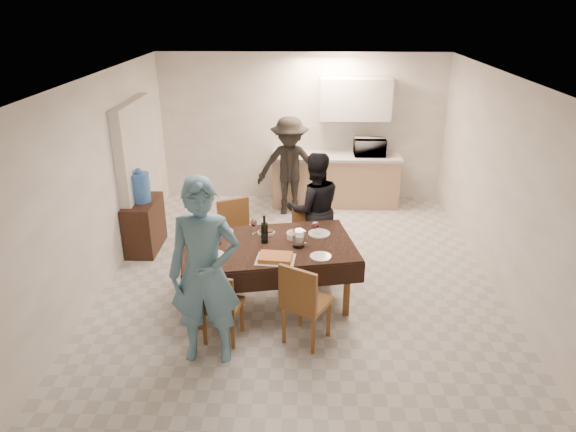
% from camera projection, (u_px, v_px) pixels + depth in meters
% --- Properties ---
extents(floor, '(5.00, 6.00, 0.02)m').
position_uv_depth(floor, '(300.00, 277.00, 6.85)').
color(floor, silver).
rests_on(floor, ground).
extents(ceiling, '(5.00, 6.00, 0.02)m').
position_uv_depth(ceiling, '(302.00, 78.00, 5.82)').
color(ceiling, white).
rests_on(ceiling, wall_back).
extents(wall_back, '(5.00, 0.02, 2.60)m').
position_uv_depth(wall_back, '(302.00, 128.00, 9.09)').
color(wall_back, white).
rests_on(wall_back, floor).
extents(wall_front, '(5.00, 0.02, 2.60)m').
position_uv_depth(wall_front, '(297.00, 331.00, 3.58)').
color(wall_front, white).
rests_on(wall_front, floor).
extents(wall_left, '(0.02, 6.00, 2.60)m').
position_uv_depth(wall_left, '(101.00, 183.00, 6.40)').
color(wall_left, white).
rests_on(wall_left, floor).
extents(wall_right, '(0.02, 6.00, 2.60)m').
position_uv_depth(wall_right, '(505.00, 188.00, 6.26)').
color(wall_right, white).
rests_on(wall_right, floor).
extents(stub_partition, '(0.15, 1.40, 2.10)m').
position_uv_depth(stub_partition, '(138.00, 172.00, 7.60)').
color(stub_partition, beige).
rests_on(stub_partition, floor).
extents(kitchen_base_cabinet, '(2.20, 0.60, 0.86)m').
position_uv_depth(kitchen_base_cabinet, '(335.00, 181.00, 9.12)').
color(kitchen_base_cabinet, tan).
rests_on(kitchen_base_cabinet, floor).
extents(kitchen_worktop, '(2.24, 0.64, 0.05)m').
position_uv_depth(kitchen_worktop, '(336.00, 156.00, 8.94)').
color(kitchen_worktop, '#B5B4AF').
rests_on(kitchen_worktop, kitchen_base_cabinet).
extents(upper_cabinet, '(1.20, 0.34, 0.70)m').
position_uv_depth(upper_cabinet, '(355.00, 99.00, 8.68)').
color(upper_cabinet, silver).
rests_on(upper_cabinet, wall_back).
extents(dining_table, '(2.17, 1.51, 0.78)m').
position_uv_depth(dining_table, '(269.00, 247.00, 6.03)').
color(dining_table, black).
rests_on(dining_table, floor).
extents(chair_near_left, '(0.45, 0.46, 0.46)m').
position_uv_depth(chair_near_left, '(221.00, 301.00, 5.36)').
color(chair_near_left, brown).
rests_on(chair_near_left, floor).
extents(chair_near_right, '(0.59, 0.62, 0.52)m').
position_uv_depth(chair_near_right, '(307.00, 297.00, 5.30)').
color(chair_near_right, brown).
rests_on(chair_near_right, floor).
extents(chair_far_left, '(0.59, 0.61, 0.53)m').
position_uv_depth(chair_far_left, '(238.00, 234.00, 6.70)').
color(chair_far_left, brown).
rests_on(chair_far_left, floor).
extents(chair_far_right, '(0.40, 0.40, 0.47)m').
position_uv_depth(chair_far_right, '(307.00, 238.00, 6.71)').
color(chair_far_right, brown).
rests_on(chair_far_right, floor).
extents(console, '(0.41, 0.81, 0.75)m').
position_uv_depth(console, '(145.00, 225.00, 7.49)').
color(console, black).
rests_on(console, floor).
extents(water_jug, '(0.28, 0.28, 0.42)m').
position_uv_depth(water_jug, '(140.00, 187.00, 7.26)').
color(water_jug, '#407BD4').
rests_on(water_jug, console).
extents(wine_bottle, '(0.08, 0.08, 0.34)m').
position_uv_depth(wine_bottle, '(264.00, 229.00, 5.99)').
color(wine_bottle, black).
rests_on(wine_bottle, dining_table).
extents(water_pitcher, '(0.14, 0.14, 0.21)m').
position_uv_depth(water_pitcher, '(298.00, 238.00, 5.92)').
color(water_pitcher, white).
rests_on(water_pitcher, dining_table).
extents(savoury_tart, '(0.45, 0.36, 0.05)m').
position_uv_depth(savoury_tart, '(275.00, 258.00, 5.65)').
color(savoury_tart, '#CB7D3B').
rests_on(savoury_tart, dining_table).
extents(salad_bowl, '(0.19, 0.19, 0.07)m').
position_uv_depth(salad_bowl, '(295.00, 235.00, 6.15)').
color(salad_bowl, silver).
rests_on(salad_bowl, dining_table).
extents(mushroom_dish, '(0.19, 0.19, 0.03)m').
position_uv_depth(mushroom_dish, '(266.00, 233.00, 6.26)').
color(mushroom_dish, silver).
rests_on(mushroom_dish, dining_table).
extents(wine_glass_a, '(0.09, 0.09, 0.19)m').
position_uv_depth(wine_glass_a, '(218.00, 246.00, 5.76)').
color(wine_glass_a, white).
rests_on(wine_glass_a, dining_table).
extents(wine_glass_b, '(0.09, 0.09, 0.19)m').
position_uv_depth(wine_glass_b, '(315.00, 229.00, 6.19)').
color(wine_glass_b, white).
rests_on(wine_glass_b, dining_table).
extents(wine_glass_c, '(0.08, 0.08, 0.19)m').
position_uv_depth(wine_glass_c, '(254.00, 226.00, 6.26)').
color(wine_glass_c, white).
rests_on(wine_glass_c, dining_table).
extents(plate_near_left, '(0.24, 0.24, 0.01)m').
position_uv_depth(plate_near_left, '(214.00, 255.00, 5.75)').
color(plate_near_left, silver).
rests_on(plate_near_left, dining_table).
extents(plate_near_right, '(0.24, 0.24, 0.01)m').
position_uv_depth(plate_near_right, '(321.00, 256.00, 5.72)').
color(plate_near_right, silver).
rests_on(plate_near_right, dining_table).
extents(plate_far_left, '(0.29, 0.29, 0.02)m').
position_uv_depth(plate_far_left, '(222.00, 232.00, 6.30)').
color(plate_far_left, silver).
rests_on(plate_far_left, dining_table).
extents(plate_far_right, '(0.27, 0.27, 0.02)m').
position_uv_depth(plate_far_right, '(319.00, 233.00, 6.27)').
color(plate_far_right, silver).
rests_on(plate_far_right, dining_table).
extents(microwave, '(0.54, 0.36, 0.30)m').
position_uv_depth(microwave, '(370.00, 147.00, 8.86)').
color(microwave, silver).
rests_on(microwave, kitchen_worktop).
extents(person_near, '(0.72, 0.49, 1.94)m').
position_uv_depth(person_near, '(205.00, 273.00, 4.99)').
color(person_near, '#5887A0').
rests_on(person_near, floor).
extents(person_far, '(0.89, 0.76, 1.59)m').
position_uv_depth(person_far, '(314.00, 209.00, 6.95)').
color(person_far, black).
rests_on(person_far, floor).
extents(person_kitchen, '(1.08, 0.62, 1.67)m').
position_uv_depth(person_kitchen, '(290.00, 166.00, 8.57)').
color(person_kitchen, black).
rests_on(person_kitchen, floor).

